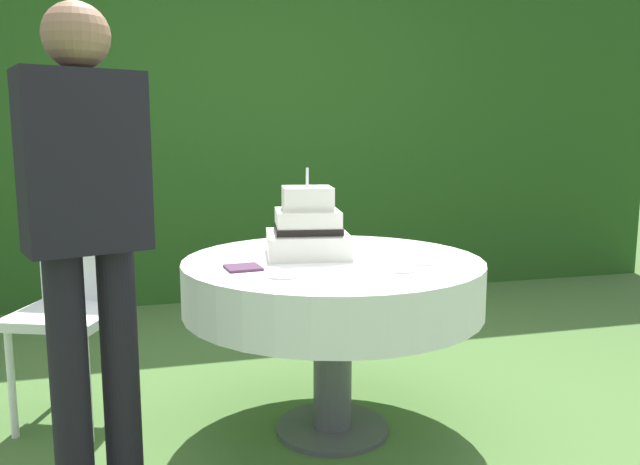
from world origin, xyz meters
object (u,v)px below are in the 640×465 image
wedding_cake (308,228)px  serving_plate_right (428,254)px  standing_person (87,226)px  napkin_stack (243,268)px  serving_plate_far (283,275)px  serving_plate_near (418,262)px  cake_table (333,287)px  serving_plate_left (401,269)px  garden_chair (75,294)px

wedding_cake → serving_plate_right: wedding_cake is taller
wedding_cake → standing_person: size_ratio=0.23×
napkin_stack → serving_plate_far: bearing=-53.8°
wedding_cake → standing_person: standing_person is taller
serving_plate_near → serving_plate_far: 0.55m
cake_table → serving_plate_right: size_ratio=11.65×
serving_plate_left → serving_plate_right: same height
wedding_cake → garden_chair: (-0.94, 0.33, -0.29)m
serving_plate_right → napkin_stack: serving_plate_right is taller
wedding_cake → serving_plate_left: wedding_cake is taller
serving_plate_far → standing_person: size_ratio=0.07×
cake_table → garden_chair: garden_chair is taller
cake_table → garden_chair: (-1.02, 0.43, -0.07)m
napkin_stack → garden_chair: size_ratio=0.14×
serving_plate_near → standing_person: 1.20m
wedding_cake → serving_plate_near: 0.47m
garden_chair → napkin_stack: bearing=-39.4°
serving_plate_left → garden_chair: 1.40m
cake_table → napkin_stack: bearing=-165.0°
serving_plate_near → napkin_stack: size_ratio=0.97×
cake_table → serving_plate_left: serving_plate_left is taller
serving_plate_left → serving_plate_far: bearing=178.3°
cake_table → napkin_stack: 0.40m
wedding_cake → garden_chair: bearing=160.6°
standing_person → wedding_cake: bearing=26.0°
serving_plate_near → serving_plate_far: size_ratio=1.07×
cake_table → serving_plate_right: bearing=-5.0°
serving_plate_right → standing_person: size_ratio=0.06×
serving_plate_left → standing_person: (-1.06, -0.02, 0.20)m
serving_plate_near → garden_chair: 1.45m
standing_person → serving_plate_far: bearing=2.8°
serving_plate_right → cake_table: bearing=175.0°
garden_chair → standing_person: standing_person is taller
serving_plate_left → napkin_stack: (-0.55, 0.17, -0.00)m
cake_table → napkin_stack: napkin_stack is taller
wedding_cake → serving_plate_right: 0.50m
serving_plate_near → serving_plate_left: size_ratio=1.03×
serving_plate_right → standing_person: (-1.27, -0.26, 0.20)m
wedding_cake → standing_person: bearing=-154.0°
cake_table → serving_plate_far: serving_plate_far is taller
serving_plate_left → wedding_cake: bearing=124.4°
serving_plate_left → napkin_stack: size_ratio=0.95×
serving_plate_near → garden_chair: (-1.31, 0.60, -0.19)m
standing_person → napkin_stack: bearing=20.6°
wedding_cake → serving_plate_left: size_ratio=3.15×
cake_table → garden_chair: bearing=157.0°
wedding_cake → garden_chair: size_ratio=0.42×
napkin_stack → garden_chair: bearing=140.6°
serving_plate_right → wedding_cake: bearing=164.0°
cake_table → garden_chair: size_ratio=1.34×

